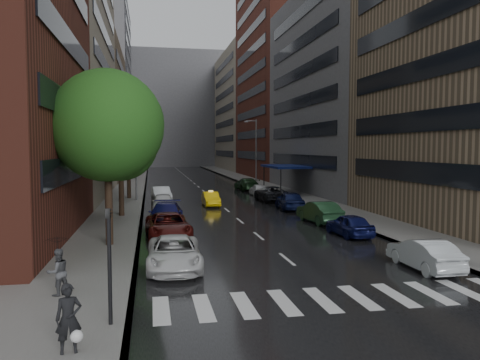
% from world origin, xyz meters
% --- Properties ---
extents(ground, '(220.00, 220.00, 0.00)m').
position_xyz_m(ground, '(0.00, 0.00, 0.00)').
color(ground, gray).
rests_on(ground, ground).
extents(road, '(14.00, 140.00, 0.01)m').
position_xyz_m(road, '(0.00, 50.00, 0.01)').
color(road, black).
rests_on(road, ground).
extents(sidewalk_left, '(4.00, 140.00, 0.15)m').
position_xyz_m(sidewalk_left, '(-9.00, 50.00, 0.07)').
color(sidewalk_left, gray).
rests_on(sidewalk_left, ground).
extents(sidewalk_right, '(4.00, 140.00, 0.15)m').
position_xyz_m(sidewalk_right, '(9.00, 50.00, 0.07)').
color(sidewalk_right, gray).
rests_on(sidewalk_right, ground).
extents(crosswalk, '(13.15, 2.80, 0.01)m').
position_xyz_m(crosswalk, '(0.20, -2.00, 0.01)').
color(crosswalk, silver).
rests_on(crosswalk, ground).
extents(buildings_left, '(8.00, 108.00, 38.00)m').
position_xyz_m(buildings_left, '(-15.00, 58.79, 15.99)').
color(buildings_left, maroon).
rests_on(buildings_left, ground).
extents(buildings_right, '(8.05, 109.10, 36.00)m').
position_xyz_m(buildings_right, '(15.00, 56.70, 15.03)').
color(buildings_right, '#937A5B').
rests_on(buildings_right, ground).
extents(building_far, '(40.00, 14.00, 32.00)m').
position_xyz_m(building_far, '(0.00, 118.00, 16.00)').
color(building_far, slate).
rests_on(building_far, ground).
extents(tree_near, '(5.96, 5.96, 9.50)m').
position_xyz_m(tree_near, '(-8.60, 8.43, 6.51)').
color(tree_near, '#382619').
rests_on(tree_near, ground).
extents(tree_mid, '(6.61, 6.61, 10.54)m').
position_xyz_m(tree_mid, '(-8.60, 19.35, 7.22)').
color(tree_mid, '#382619').
rests_on(tree_mid, ground).
extents(tree_far, '(4.69, 4.69, 7.48)m').
position_xyz_m(tree_far, '(-8.60, 32.06, 5.12)').
color(tree_far, '#382619').
rests_on(tree_far, ground).
extents(taxi, '(1.39, 3.93, 1.29)m').
position_xyz_m(taxi, '(-0.99, 25.04, 0.65)').
color(taxi, yellow).
rests_on(taxi, ground).
extents(parked_cars_left, '(2.77, 30.44, 1.60)m').
position_xyz_m(parked_cars_left, '(-5.40, 14.37, 0.75)').
color(parked_cars_left, silver).
rests_on(parked_cars_left, ground).
extents(parked_cars_right, '(2.64, 43.52, 1.59)m').
position_xyz_m(parked_cars_right, '(5.40, 23.49, 0.75)').
color(parked_cars_right, silver).
rests_on(parked_cars_right, ground).
extents(ped_bag_walker, '(0.72, 0.55, 1.78)m').
position_xyz_m(ped_bag_walker, '(-8.46, -5.13, 1.01)').
color(ped_bag_walker, black).
rests_on(ped_bag_walker, sidewalk_left).
extents(ped_black_umbrella, '(1.02, 0.98, 2.09)m').
position_xyz_m(ped_black_umbrella, '(-9.64, -0.16, 1.39)').
color(ped_black_umbrella, '#494A4D').
rests_on(ped_black_umbrella, sidewalk_left).
extents(traffic_light, '(0.18, 0.15, 3.45)m').
position_xyz_m(traffic_light, '(-7.60, -3.34, 2.23)').
color(traffic_light, black).
rests_on(traffic_light, sidewalk_left).
extents(street_lamp_left, '(1.74, 0.22, 9.00)m').
position_xyz_m(street_lamp_left, '(-7.72, 30.00, 4.89)').
color(street_lamp_left, gray).
rests_on(street_lamp_left, sidewalk_left).
extents(street_lamp_right, '(1.74, 0.22, 9.00)m').
position_xyz_m(street_lamp_right, '(7.72, 45.00, 4.89)').
color(street_lamp_right, gray).
rests_on(street_lamp_right, sidewalk_right).
extents(awning, '(4.00, 8.00, 3.12)m').
position_xyz_m(awning, '(8.98, 35.00, 3.13)').
color(awning, navy).
rests_on(awning, sidewalk_right).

